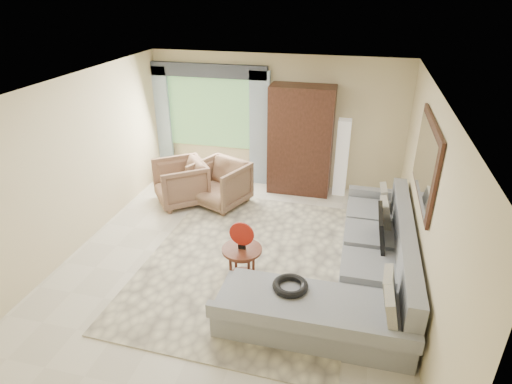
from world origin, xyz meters
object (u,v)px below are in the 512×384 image
(tv_screen, at_px, (382,228))
(potted_plant, at_px, (172,167))
(floor_lamp, at_px, (342,158))
(sectional_sofa, at_px, (358,272))
(armoire, at_px, (301,141))
(armchair_left, at_px, (181,183))
(coffee_table, at_px, (242,264))
(armchair_right, at_px, (220,184))

(tv_screen, bearing_deg, potted_plant, 151.53)
(floor_lamp, bearing_deg, sectional_sofa, -81.67)
(armoire, bearing_deg, armchair_left, -152.95)
(tv_screen, distance_m, potted_plant, 4.74)
(armoire, relative_size, floor_lamp, 1.40)
(coffee_table, xyz_separation_m, armchair_left, (-1.76, 2.04, 0.12))
(armchair_right, distance_m, armoire, 1.76)
(tv_screen, height_order, armchair_left, tv_screen)
(coffee_table, distance_m, armoire, 3.21)
(coffee_table, relative_size, potted_plant, 0.96)
(sectional_sofa, height_order, coffee_table, sectional_sofa)
(armchair_right, relative_size, floor_lamp, 0.61)
(coffee_table, bearing_deg, armoire, 84.17)
(coffee_table, bearing_deg, armchair_right, 115.39)
(floor_lamp, bearing_deg, armoire, -175.71)
(armchair_left, xyz_separation_m, armoire, (2.07, 1.06, 0.64))
(sectional_sofa, bearing_deg, potted_plant, 144.69)
(potted_plant, height_order, floor_lamp, floor_lamp)
(coffee_table, bearing_deg, potted_plant, 128.31)
(sectional_sofa, distance_m, coffee_table, 1.56)
(armchair_right, height_order, potted_plant, armchair_right)
(armchair_left, relative_size, potted_plant, 1.58)
(armchair_right, xyz_separation_m, armoire, (1.34, 0.95, 0.63))
(armchair_right, bearing_deg, potted_plant, 171.21)
(tv_screen, relative_size, armoire, 0.35)
(potted_plant, xyz_separation_m, armoire, (2.65, 0.15, 0.76))
(armchair_right, distance_m, floor_lamp, 2.39)
(tv_screen, relative_size, armchair_right, 0.81)
(armoire, xyz_separation_m, floor_lamp, (0.80, 0.06, -0.30))
(armchair_left, relative_size, floor_lamp, 0.60)
(sectional_sofa, distance_m, potted_plant, 4.76)
(sectional_sofa, relative_size, potted_plant, 6.04)
(potted_plant, bearing_deg, armoire, 3.15)
(coffee_table, xyz_separation_m, potted_plant, (-2.33, 2.96, -0.00))
(armchair_left, bearing_deg, armoire, 79.76)
(tv_screen, relative_size, floor_lamp, 0.49)
(tv_screen, xyz_separation_m, armchair_left, (-3.57, 1.34, -0.31))
(coffee_table, bearing_deg, floor_lamp, 70.55)
(tv_screen, distance_m, coffee_table, 2.00)
(potted_plant, bearing_deg, armchair_left, -57.63)
(coffee_table, distance_m, armchair_left, 2.70)
(tv_screen, height_order, armchair_right, tv_screen)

